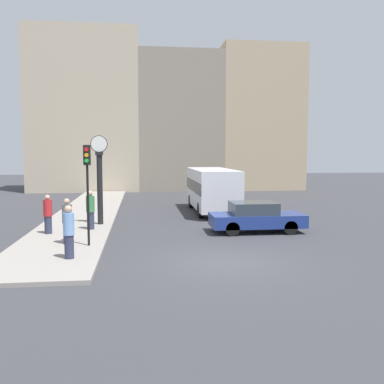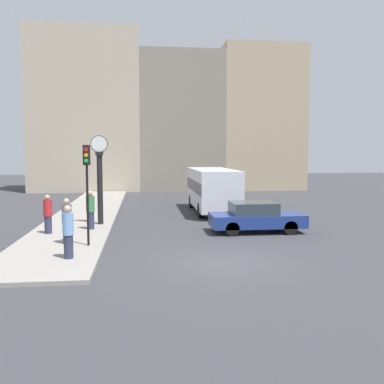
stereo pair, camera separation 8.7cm
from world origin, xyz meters
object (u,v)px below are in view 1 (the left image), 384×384
at_px(traffic_light_near, 87,174).
at_px(pedestrian_green_hoodie, 90,210).
at_px(bus_distant, 212,188).
at_px(street_clock, 100,180).
at_px(sedan_car, 256,217).
at_px(pedestrian_grey_jacket, 67,221).
at_px(pedestrian_red_top, 48,214).
at_px(pedestrian_blue_stripe, 69,232).

relative_size(traffic_light_near, pedestrian_green_hoodie, 2.13).
relative_size(bus_distant, street_clock, 1.64).
distance_m(sedan_car, pedestrian_green_hoodie, 7.72).
relative_size(street_clock, pedestrian_green_hoodie, 2.43).
bearing_deg(bus_distant, sedan_car, -82.19).
relative_size(sedan_car, street_clock, 0.98).
bearing_deg(street_clock, pedestrian_grey_jacket, -100.59).
relative_size(street_clock, pedestrian_grey_jacket, 2.46).
height_order(street_clock, pedestrian_red_top, street_clock).
height_order(street_clock, pedestrian_blue_stripe, street_clock).
bearing_deg(street_clock, sedan_car, -17.39).
bearing_deg(pedestrian_blue_stripe, sedan_car, 31.06).
bearing_deg(traffic_light_near, pedestrian_red_top, 127.40).
relative_size(street_clock, pedestrian_red_top, 2.56).
relative_size(pedestrian_green_hoodie, pedestrian_red_top, 1.05).
bearing_deg(traffic_light_near, pedestrian_green_hoodie, 95.30).
distance_m(traffic_light_near, pedestrian_grey_jacket, 2.10).
distance_m(sedan_car, pedestrian_grey_jacket, 8.50).
bearing_deg(sedan_car, pedestrian_grey_jacket, -164.61).
height_order(traffic_light_near, pedestrian_grey_jacket, traffic_light_near).
bearing_deg(pedestrian_red_top, traffic_light_near, -52.60).
bearing_deg(pedestrian_blue_stripe, bus_distant, 59.37).
bearing_deg(pedestrian_red_top, sedan_car, -0.11).
xyz_separation_m(pedestrian_green_hoodie, pedestrian_grey_jacket, (-0.53, -3.16, -0.01)).
xyz_separation_m(bus_distant, traffic_light_near, (-6.39, -9.51, 1.36)).
height_order(pedestrian_red_top, pedestrian_grey_jacket, pedestrian_grey_jacket).
distance_m(traffic_light_near, street_clock, 5.01).
bearing_deg(pedestrian_red_top, pedestrian_grey_jacket, -62.06).
bearing_deg(pedestrian_grey_jacket, pedestrian_green_hoodie, 80.50).
bearing_deg(traffic_light_near, pedestrian_blue_stripe, -101.79).
height_order(pedestrian_green_hoodie, pedestrian_red_top, pedestrian_green_hoodie).
distance_m(sedan_car, pedestrian_blue_stripe, 9.04).
height_order(bus_distant, pedestrian_red_top, bus_distant).
xyz_separation_m(pedestrian_red_top, pedestrian_grey_jacket, (1.20, -2.27, 0.04)).
relative_size(bus_distant, traffic_light_near, 1.88).
bearing_deg(pedestrian_red_top, pedestrian_blue_stripe, -70.52).
xyz_separation_m(traffic_light_near, street_clock, (-0.01, 4.99, -0.52)).
distance_m(bus_distant, pedestrian_grey_jacket, 11.63).
relative_size(bus_distant, pedestrian_red_top, 4.21).
bearing_deg(street_clock, pedestrian_blue_stripe, -93.30).
bearing_deg(street_clock, pedestrian_green_hoodie, -103.05).
bearing_deg(street_clock, pedestrian_red_top, -132.03).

